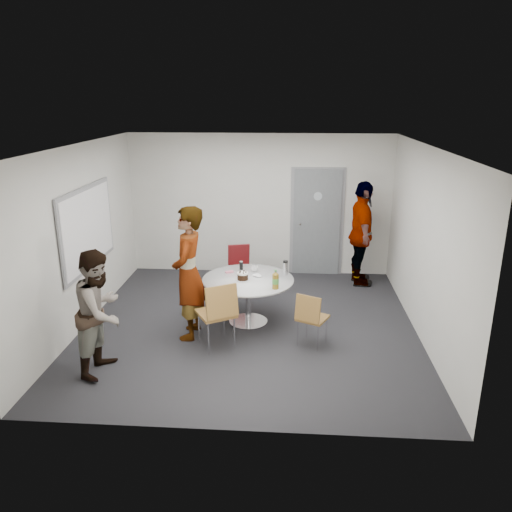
# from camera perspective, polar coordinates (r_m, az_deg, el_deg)

# --- Properties ---
(floor) EXTENTS (5.00, 5.00, 0.00)m
(floor) POSITION_cam_1_polar(r_m,az_deg,el_deg) (7.69, -0.78, -8.00)
(floor) COLOR black
(floor) RESTS_ON ground
(ceiling) EXTENTS (5.00, 5.00, 0.00)m
(ceiling) POSITION_cam_1_polar(r_m,az_deg,el_deg) (6.95, -0.87, 12.46)
(ceiling) COLOR silver
(ceiling) RESTS_ON wall_back
(wall_back) EXTENTS (5.00, 0.00, 5.00)m
(wall_back) POSITION_cam_1_polar(r_m,az_deg,el_deg) (9.63, 0.44, 5.84)
(wall_back) COLOR silver
(wall_back) RESTS_ON floor
(wall_left) EXTENTS (0.00, 5.00, 5.00)m
(wall_left) POSITION_cam_1_polar(r_m,az_deg,el_deg) (7.82, -19.41, 1.97)
(wall_left) COLOR silver
(wall_left) RESTS_ON floor
(wall_right) EXTENTS (0.00, 5.00, 5.00)m
(wall_right) POSITION_cam_1_polar(r_m,az_deg,el_deg) (7.43, 18.77, 1.24)
(wall_right) COLOR silver
(wall_right) RESTS_ON floor
(wall_front) EXTENTS (5.00, 0.00, 5.00)m
(wall_front) POSITION_cam_1_polar(r_m,az_deg,el_deg) (4.87, -3.33, -6.48)
(wall_front) COLOR silver
(wall_front) RESTS_ON floor
(door) EXTENTS (1.02, 0.17, 2.12)m
(door) POSITION_cam_1_polar(r_m,az_deg,el_deg) (9.68, 6.96, 3.80)
(door) COLOR slate
(door) RESTS_ON wall_back
(whiteboard) EXTENTS (0.04, 1.90, 1.25)m
(whiteboard) POSITION_cam_1_polar(r_m,az_deg,el_deg) (7.96, -18.67, 3.06)
(whiteboard) COLOR gray
(whiteboard) RESTS_ON wall_left
(table) EXTENTS (1.38, 1.38, 1.00)m
(table) POSITION_cam_1_polar(r_m,az_deg,el_deg) (7.56, -0.74, -3.32)
(table) COLOR silver
(table) RESTS_ON floor
(chair_near_left) EXTENTS (0.65, 0.67, 0.98)m
(chair_near_left) POSITION_cam_1_polar(r_m,az_deg,el_deg) (6.80, -4.30, -6.09)
(chair_near_left) COLOR brown
(chair_near_left) RESTS_ON floor
(chair_near_right) EXTENTS (0.51, 0.53, 0.79)m
(chair_near_right) POSITION_cam_1_polar(r_m,az_deg,el_deg) (6.95, 6.25, -6.73)
(chair_near_right) COLOR brown
(chair_near_right) RESTS_ON floor
(chair_far) EXTENTS (0.49, 0.52, 0.85)m
(chair_far) POSITION_cam_1_polar(r_m,az_deg,el_deg) (8.83, -1.86, -0.91)
(chair_far) COLOR maroon
(chair_far) RESTS_ON floor
(person_main) EXTENTS (0.47, 0.71, 1.93)m
(person_main) POSITION_cam_1_polar(r_m,az_deg,el_deg) (7.11, -7.72, -1.97)
(person_main) COLOR #A5C6EA
(person_main) RESTS_ON floor
(person_left) EXTENTS (0.71, 0.85, 1.60)m
(person_left) POSITION_cam_1_polar(r_m,az_deg,el_deg) (6.50, -17.37, -6.11)
(person_left) COLOR white
(person_left) RESTS_ON floor
(person_right) EXTENTS (0.50, 1.14, 1.92)m
(person_right) POSITION_cam_1_polar(r_m,az_deg,el_deg) (9.26, 11.96, 2.47)
(person_right) COLOR black
(person_right) RESTS_ON floor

